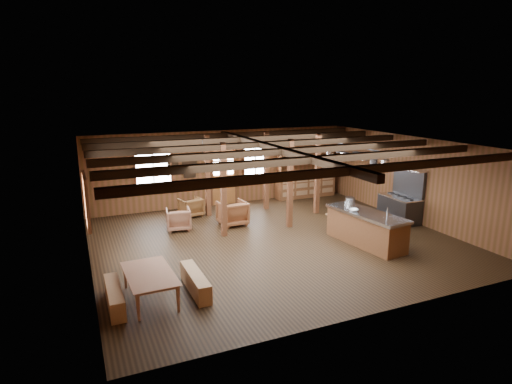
# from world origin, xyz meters

# --- Properties ---
(room) EXTENTS (10.04, 9.04, 2.84)m
(room) POSITION_xyz_m (0.00, 0.00, 1.40)
(room) COLOR black
(room) RESTS_ON ground
(ceiling_joists) EXTENTS (9.80, 8.82, 0.18)m
(ceiling_joists) POSITION_xyz_m (0.00, 0.18, 2.68)
(ceiling_joists) COLOR black
(ceiling_joists) RESTS_ON ceiling
(timber_posts) EXTENTS (3.95, 2.35, 2.80)m
(timber_posts) POSITION_xyz_m (0.52, 2.08, 1.40)
(timber_posts) COLOR #492914
(timber_posts) RESTS_ON floor
(back_door) EXTENTS (1.02, 0.08, 2.15)m
(back_door) POSITION_xyz_m (0.00, 4.45, 0.88)
(back_door) COLOR brown
(back_door) RESTS_ON floor
(window_back_left) EXTENTS (1.32, 0.06, 1.32)m
(window_back_left) POSITION_xyz_m (-2.60, 4.46, 1.60)
(window_back_left) COLOR white
(window_back_left) RESTS_ON wall_back
(window_back_right) EXTENTS (1.02, 0.06, 1.32)m
(window_back_right) POSITION_xyz_m (1.30, 4.46, 1.60)
(window_back_right) COLOR white
(window_back_right) RESTS_ON wall_back
(window_left) EXTENTS (0.14, 1.24, 1.32)m
(window_left) POSITION_xyz_m (-4.96, 0.50, 1.60)
(window_left) COLOR white
(window_left) RESTS_ON wall_back
(notice_boards) EXTENTS (1.08, 0.03, 0.90)m
(notice_boards) POSITION_xyz_m (-1.50, 4.46, 1.64)
(notice_boards) COLOR beige
(notice_boards) RESTS_ON wall_back
(back_counter) EXTENTS (2.55, 0.60, 2.45)m
(back_counter) POSITION_xyz_m (3.40, 4.20, 0.60)
(back_counter) COLOR brown
(back_counter) RESTS_ON floor
(pendant_lamps) EXTENTS (1.86, 2.36, 0.66)m
(pendant_lamps) POSITION_xyz_m (-2.25, 1.00, 2.25)
(pendant_lamps) COLOR #313133
(pendant_lamps) RESTS_ON ceiling
(pot_rack) EXTENTS (0.38, 3.00, 0.44)m
(pot_rack) POSITION_xyz_m (2.89, 0.34, 2.28)
(pot_rack) COLOR #313133
(pot_rack) RESTS_ON ceiling
(kitchen_island) EXTENTS (1.19, 2.59, 1.20)m
(kitchen_island) POSITION_xyz_m (2.25, -1.25, 0.48)
(kitchen_island) COLOR brown
(kitchen_island) RESTS_ON floor
(step_stool) EXTENTS (0.47, 0.39, 0.35)m
(step_stool) POSITION_xyz_m (3.00, 1.40, 0.18)
(step_stool) COLOR #9A6C46
(step_stool) RESTS_ON floor
(commercial_range) EXTENTS (0.77, 1.46, 1.80)m
(commercial_range) POSITION_xyz_m (4.65, 0.06, 0.60)
(commercial_range) COLOR #313133
(commercial_range) RESTS_ON floor
(dining_table) EXTENTS (1.00, 1.72, 0.59)m
(dining_table) POSITION_xyz_m (-3.90, -2.16, 0.30)
(dining_table) COLOR #986145
(dining_table) RESTS_ON floor
(bench_wall) EXTENTS (0.28, 1.51, 0.41)m
(bench_wall) POSITION_xyz_m (-4.65, -2.16, 0.21)
(bench_wall) COLOR #9A6C46
(bench_wall) RESTS_ON floor
(bench_aisle) EXTENTS (0.29, 1.54, 0.42)m
(bench_aisle) POSITION_xyz_m (-2.97, -2.16, 0.21)
(bench_aisle) COLOR #9A6C46
(bench_aisle) RESTS_ON floor
(armchair_a) EXTENTS (0.83, 0.84, 0.65)m
(armchair_a) POSITION_xyz_m (-1.58, 3.37, 0.32)
(armchair_a) COLOR brown
(armchair_a) RESTS_ON floor
(armchair_b) EXTENTS (0.89, 0.91, 0.78)m
(armchair_b) POSITION_xyz_m (-0.60, 1.89, 0.39)
(armchair_b) COLOR brown
(armchair_b) RESTS_ON floor
(armchair_c) EXTENTS (0.82, 0.84, 0.68)m
(armchair_c) POSITION_xyz_m (-2.32, 2.11, 0.34)
(armchair_c) COLOR brown
(armchair_c) RESTS_ON floor
(counter_pot) EXTENTS (0.30, 0.30, 0.18)m
(counter_pot) POSITION_xyz_m (2.38, -0.26, 1.03)
(counter_pot) COLOR silver
(counter_pot) RESTS_ON kitchen_island
(bowl) EXTENTS (0.33, 0.33, 0.07)m
(bowl) POSITION_xyz_m (1.95, -1.04, 0.97)
(bowl) COLOR silver
(bowl) RESTS_ON kitchen_island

